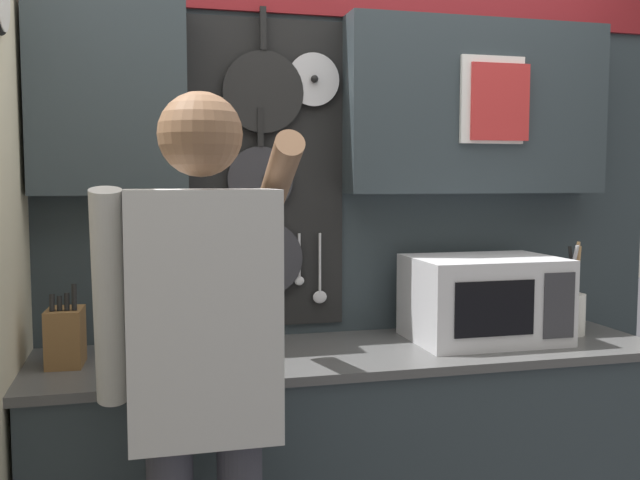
{
  "coord_description": "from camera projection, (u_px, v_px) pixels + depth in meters",
  "views": [
    {
      "loc": [
        -0.73,
        -2.35,
        1.52
      ],
      "look_at": [
        -0.08,
        0.19,
        1.3
      ],
      "focal_mm": 40.0,
      "sensor_mm": 36.0,
      "label": 1
    }
  ],
  "objects": [
    {
      "name": "utensil_crock",
      "position": [
        571.0,
        309.0,
        2.72
      ],
      "size": [
        0.1,
        0.1,
        0.36
      ],
      "color": "white",
      "rests_on": "base_cabinet_counter"
    },
    {
      "name": "person",
      "position": [
        203.0,
        365.0,
        1.84
      ],
      "size": [
        0.54,
        0.63,
        1.74
      ],
      "color": "#383842",
      "rests_on": "ground_plane"
    },
    {
      "name": "base_cabinet_counter",
      "position": [
        355.0,
        478.0,
        2.53
      ],
      "size": [
        2.19,
        0.6,
        0.93
      ],
      "color": "#2D383D",
      "rests_on": "ground_plane"
    },
    {
      "name": "knife_block",
      "position": [
        65.0,
        336.0,
        2.27
      ],
      "size": [
        0.12,
        0.16,
        0.27
      ],
      "color": "brown",
      "rests_on": "base_cabinet_counter"
    },
    {
      "name": "back_wall_unit",
      "position": [
        343.0,
        200.0,
        2.72
      ],
      "size": [
        2.76,
        0.23,
        2.34
      ],
      "color": "#2D383D",
      "rests_on": "ground_plane"
    },
    {
      "name": "microwave",
      "position": [
        484.0,
        299.0,
        2.62
      ],
      "size": [
        0.54,
        0.39,
        0.31
      ],
      "color": "silver",
      "rests_on": "base_cabinet_counter"
    }
  ]
}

